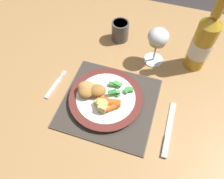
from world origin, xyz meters
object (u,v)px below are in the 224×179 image
dinner_plate (106,98)px  table_knife (168,133)px  bottle (203,43)px  fork (55,86)px  drinking_cup (120,30)px  dining_table (112,87)px  wine_glass (158,39)px

dinner_plate → table_knife: bearing=-13.6°
bottle → dinner_plate: bearing=-135.5°
fork → drinking_cup: drinking_cup is taller
dining_table → dinner_plate: 0.14m
dining_table → fork: bearing=-148.7°
drinking_cup → bottle: bearing=-9.0°
wine_glass → bottle: size_ratio=0.50×
fork → wine_glass: bearing=37.0°
wine_glass → drinking_cup: size_ratio=1.83×
dining_table → dinner_plate: size_ratio=6.37×
table_knife → drinking_cup: drinking_cup is taller
dining_table → wine_glass: size_ratio=10.57×
bottle → dining_table: bearing=-151.6°
dining_table → table_knife: bearing=-34.9°
table_knife → wine_glass: wine_glass is taller
table_knife → bottle: (0.04, 0.31, 0.11)m
table_knife → wine_glass: bearing=110.5°
dinner_plate → bottle: 0.38m
dinner_plate → dining_table: bearing=96.6°
fork → bottle: bottle is taller
wine_glass → drinking_cup: wine_glass is taller
table_knife → wine_glass: 0.32m
dining_table → bottle: 0.37m
table_knife → bottle: 0.33m
dining_table → fork: size_ratio=12.04×
dinner_plate → wine_glass: size_ratio=1.66×
dining_table → table_knife: table_knife is taller
wine_glass → bottle: bearing=10.3°
fork → table_knife: table_knife is taller
table_knife → dining_table: bearing=145.1°
fork → drinking_cup: 0.35m
drinking_cup → dinner_plate: bearing=-82.0°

